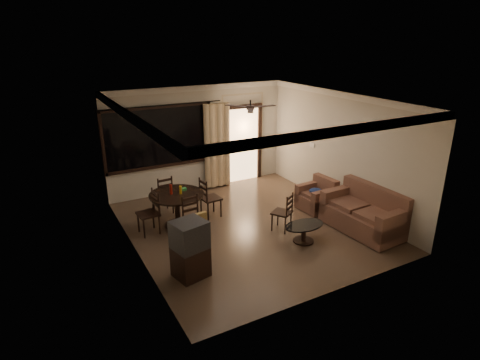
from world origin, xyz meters
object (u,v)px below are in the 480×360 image
tv_cabinet (190,249)px  armchair (318,197)px  dining_chair_west (149,221)px  coffee_table (304,230)px  dining_table (177,200)px  dining_chair_south (195,227)px  dining_chair_north (163,202)px  dining_chair_east (210,205)px  sofa (365,214)px  side_chair (282,219)px

tv_cabinet → armchair: 3.99m
dining_chair_west → coffee_table: (2.67, -1.89, -0.03)m
dining_table → dining_chair_south: (0.07, -0.86, -0.29)m
dining_chair_north → armchair: 3.72m
dining_chair_east → tv_cabinet: bearing=142.6°
dining_chair_east → dining_chair_south: (-0.76, -0.92, 0.02)m
tv_cabinet → armchair: size_ratio=1.33×
dining_chair_west → dining_chair_south: size_ratio=1.00×
dining_chair_east → coffee_table: size_ratio=1.09×
sofa → coffee_table: size_ratio=2.06×
dining_chair_east → dining_chair_south: same height
dining_chair_south → side_chair: size_ratio=1.10×
dining_chair_west → dining_chair_south: same height
dining_table → sofa: 4.11m
side_chair → tv_cabinet: bearing=-16.0°
dining_chair_east → dining_chair_south: bearing=135.7°
dining_table → dining_chair_east: (0.83, 0.07, -0.31)m
sofa → armchair: (-0.19, 1.37, -0.06)m
dining_chair_north → armchair: (3.36, -1.58, 0.03)m
dining_table → tv_cabinet: size_ratio=1.14×
dining_chair_south → coffee_table: 2.23m
tv_cabinet → dining_chair_west: bearing=82.7°
dining_chair_east → dining_chair_north: (-0.90, 0.71, 0.00)m
dining_table → side_chair: bearing=-34.5°
tv_cabinet → coffee_table: bearing=-11.3°
dining_chair_west → tv_cabinet: 1.96m
dining_chair_east → sofa: (2.66, -2.24, 0.09)m
dining_chair_west → dining_table: bearing=91.3°
dining_chair_west → armchair: (3.96, -0.73, 0.03)m
dining_chair_west → sofa: size_ratio=0.53×
dining_chair_east → side_chair: (1.08, -1.38, -0.03)m
armchair → side_chair: (-1.39, -0.51, -0.06)m
dining_table → tv_cabinet: 2.07m
dining_chair_south → tv_cabinet: 1.30m
dining_table → dining_chair_north: (-0.07, 0.78, -0.31)m
dining_chair_south → tv_cabinet: (-0.57, -1.15, 0.22)m
dining_chair_west → side_chair: 2.86m
armchair → side_chair: size_ratio=0.91×
dining_chair_east → dining_chair_north: 1.15m
dining_chair_east → side_chair: size_ratio=1.10×
dining_chair_south → sofa: (3.42, -1.31, 0.07)m
dining_table → coffee_table: 2.83m
dining_table → coffee_table: dining_table is taller
tv_cabinet → side_chair: (2.41, 0.69, -0.27)m
coffee_table → side_chair: side_chair is taller
side_chair → sofa: bearing=119.4°
dining_chair_south → sofa: size_ratio=0.53×
dining_chair_west → sofa: 4.66m
dining_chair_north → tv_cabinet: tv_cabinet is taller
side_chair → dining_chair_north: bearing=-78.8°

